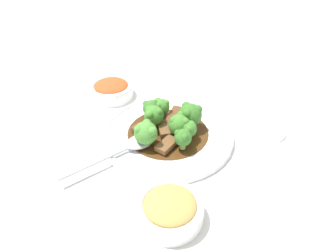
% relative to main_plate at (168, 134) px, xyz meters
% --- Properties ---
extents(ground_plane, '(4.00, 4.00, 0.00)m').
position_rel_main_plate_xyz_m(ground_plane, '(0.00, 0.00, -0.01)').
color(ground_plane, white).
extents(main_plate, '(0.30, 0.30, 0.02)m').
position_rel_main_plate_xyz_m(main_plate, '(0.00, 0.00, 0.00)').
color(main_plate, white).
rests_on(main_plate, ground_plane).
extents(beef_strip_0, '(0.06, 0.06, 0.01)m').
position_rel_main_plate_xyz_m(beef_strip_0, '(0.01, -0.01, 0.02)').
color(beef_strip_0, brown).
rests_on(beef_strip_0, main_plate).
extents(beef_strip_1, '(0.08, 0.04, 0.02)m').
position_rel_main_plate_xyz_m(beef_strip_1, '(-0.05, -0.01, 0.02)').
color(beef_strip_1, brown).
rests_on(beef_strip_1, main_plate).
extents(beef_strip_2, '(0.03, 0.05, 0.01)m').
position_rel_main_plate_xyz_m(beef_strip_2, '(0.03, -0.05, 0.02)').
color(beef_strip_2, brown).
rests_on(beef_strip_2, main_plate).
extents(beef_strip_3, '(0.06, 0.03, 0.01)m').
position_rel_main_plate_xyz_m(beef_strip_3, '(0.05, 0.02, 0.01)').
color(beef_strip_3, brown).
rests_on(beef_strip_3, main_plate).
extents(broccoli_floret_0, '(0.05, 0.05, 0.06)m').
position_rel_main_plate_xyz_m(broccoli_floret_0, '(-0.04, 0.04, 0.04)').
color(broccoli_floret_0, '#7FA84C').
rests_on(broccoli_floret_0, main_plate).
extents(broccoli_floret_1, '(0.04, 0.04, 0.05)m').
position_rel_main_plate_xyz_m(broccoli_floret_1, '(-0.02, -0.06, 0.04)').
color(broccoli_floret_1, '#8EB756').
rests_on(broccoli_floret_1, main_plate).
extents(broccoli_floret_2, '(0.05, 0.05, 0.05)m').
position_rel_main_plate_xyz_m(broccoli_floret_2, '(-0.00, 0.03, 0.04)').
color(broccoli_floret_2, '#7FA84C').
rests_on(broccoli_floret_2, main_plate).
extents(broccoli_floret_3, '(0.04, 0.04, 0.05)m').
position_rel_main_plate_xyz_m(broccoli_floret_3, '(-0.04, -0.04, 0.04)').
color(broccoli_floret_3, '#8EB756').
rests_on(broccoli_floret_3, main_plate).
extents(broccoli_floret_4, '(0.04, 0.04, 0.04)m').
position_rel_main_plate_xyz_m(broccoli_floret_4, '(0.00, 0.05, 0.04)').
color(broccoli_floret_4, '#7FA84C').
rests_on(broccoli_floret_4, main_plate).
extents(broccoli_floret_5, '(0.05, 0.05, 0.06)m').
position_rel_main_plate_xyz_m(broccoli_floret_5, '(0.06, -0.02, 0.04)').
color(broccoli_floret_5, '#8EB756').
rests_on(broccoli_floret_5, main_plate).
extents(broccoli_floret_6, '(0.05, 0.05, 0.06)m').
position_rel_main_plate_xyz_m(broccoli_floret_6, '(0.00, -0.04, 0.04)').
color(broccoli_floret_6, '#7FA84C').
rests_on(broccoli_floret_6, main_plate).
extents(broccoli_floret_7, '(0.04, 0.04, 0.05)m').
position_rel_main_plate_xyz_m(broccoli_floret_7, '(0.04, 0.06, 0.04)').
color(broccoli_floret_7, '#8EB756').
rests_on(broccoli_floret_7, main_plate).
extents(serving_spoon, '(0.21, 0.12, 0.01)m').
position_rel_main_plate_xyz_m(serving_spoon, '(0.08, -0.04, 0.02)').
color(serving_spoon, '#B7B7BC').
rests_on(serving_spoon, main_plate).
extents(side_bowl_kimchi, '(0.12, 0.12, 0.04)m').
position_rel_main_plate_xyz_m(side_bowl_kimchi, '(-0.09, -0.22, 0.01)').
color(side_bowl_kimchi, white).
rests_on(side_bowl_kimchi, ground_plane).
extents(side_bowl_appetizer, '(0.12, 0.12, 0.05)m').
position_rel_main_plate_xyz_m(side_bowl_appetizer, '(0.20, 0.11, 0.01)').
color(side_bowl_appetizer, white).
rests_on(side_bowl_appetizer, ground_plane).
extents(sauce_dish, '(0.08, 0.08, 0.01)m').
position_rel_main_plate_xyz_m(sauce_dish, '(-0.13, 0.20, -0.00)').
color(sauce_dish, white).
rests_on(sauce_dish, ground_plane).
extents(paper_napkin, '(0.14, 0.12, 0.01)m').
position_rel_main_plate_xyz_m(paper_napkin, '(-0.07, 0.23, -0.01)').
color(paper_napkin, white).
rests_on(paper_napkin, ground_plane).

